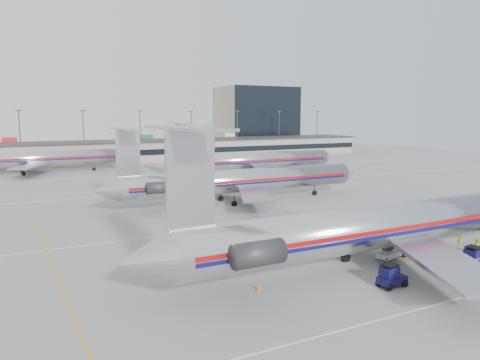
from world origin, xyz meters
TOP-DOWN VIEW (x-y plane):
  - ground at (0.00, 0.00)m, footprint 260.00×260.00m
  - apron_markings at (0.00, 10.00)m, footprint 160.00×0.15m
  - terminal at (0.00, 97.97)m, footprint 162.00×17.00m
  - light_mast_row at (0.00, 112.00)m, footprint 163.60×0.40m
  - distant_building at (62.00, 128.00)m, footprint 30.00×20.00m
  - jet_foreground at (-3.37, -9.61)m, footprint 49.85×29.35m
  - jet_second_row at (-0.43, 24.31)m, footprint 46.18×27.19m
  - jet_third_row at (17.31, 51.69)m, footprint 44.84×27.58m
  - jet_back_row at (-26.36, 79.20)m, footprint 45.05×27.71m
  - tug_left at (-6.76, -13.88)m, footprint 2.45×1.32m
  - tug_center at (3.38, -13.90)m, footprint 2.66×1.63m
  - cart_inner at (3.33, -13.87)m, footprint 2.01×1.48m
  - belt_loader at (-0.84, -8.21)m, footprint 4.26×2.12m
  - ramp_worker_near at (8.46, -8.61)m, footprint 0.67×0.74m
  - ramp_worker_far at (7.42, -11.39)m, footprint 0.78×0.61m
  - cone_left at (-16.40, -9.54)m, footprint 0.54×0.54m

SIDE VIEW (x-z plane):
  - ground at x=0.00m, z-range 0.00..0.00m
  - apron_markings at x=0.00m, z-range 0.00..0.02m
  - cone_left at x=-16.40m, z-range 0.00..0.58m
  - cart_inner at x=3.33m, z-range 0.03..1.11m
  - belt_loader at x=-0.84m, z-range -0.51..1.67m
  - ramp_worker_far at x=7.42m, z-range 0.00..1.59m
  - ramp_worker_near at x=8.46m, z-range 0.00..1.71m
  - tug_left at x=-6.76m, z-range -0.09..1.85m
  - tug_center at x=3.38m, z-range -0.09..1.94m
  - terminal at x=0.00m, z-range 0.03..6.28m
  - jet_second_row at x=-0.43m, z-range -2.54..9.55m
  - jet_third_row at x=17.31m, z-range -2.57..9.69m
  - jet_back_row at x=-26.36m, z-range -2.58..9.74m
  - jet_foreground at x=-3.37m, z-range -2.74..10.31m
  - light_mast_row at x=0.00m, z-range 0.94..16.22m
  - distant_building at x=62.00m, z-range 0.00..25.00m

